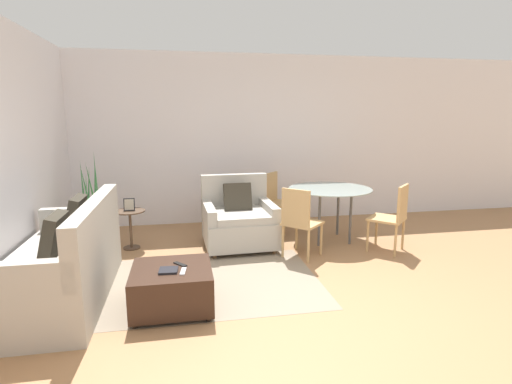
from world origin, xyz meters
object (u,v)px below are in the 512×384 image
ottoman (172,286)px  potted_plant (92,229)px  couch (64,267)px  side_table (130,222)px  picture_frame (129,205)px  armchair (239,221)px  book_stack (168,270)px  tv_remote_secondary (183,271)px  dining_chair_near_right (394,214)px  dining_table (330,194)px  dining_chair_far_left (276,198)px  dining_chair_near_left (299,218)px  tv_remote_primary (180,264)px

ottoman → potted_plant: 2.23m
couch → side_table: (0.46, 1.44, 0.04)m
picture_frame → potted_plant: bearing=169.5°
armchair → book_stack: 1.99m
armchair → tv_remote_secondary: 1.96m
armchair → dining_chair_near_right: bearing=-17.9°
armchair → dining_table: (1.31, 0.01, 0.33)m
couch → dining_chair_near_right: size_ratio=2.13×
potted_plant → picture_frame: (0.51, -0.09, 0.34)m
dining_chair_near_right → dining_chair_far_left: (-1.28, 1.28, 0.00)m
armchair → dining_chair_near_left: 0.94m
dining_table → dining_chair_far_left: size_ratio=1.30×
potted_plant → dining_chair_far_left: (2.63, 0.41, 0.25)m
side_table → picture_frame: (-0.00, 0.00, 0.24)m
dining_table → dining_chair_near_left: (-0.64, -0.64, -0.16)m
book_stack → side_table: (-0.55, 1.92, -0.04)m
potted_plant → picture_frame: size_ratio=7.97×
dining_chair_far_left → tv_remote_primary: bearing=-122.7°
tv_remote_primary → dining_chair_far_left: (1.46, 2.28, 0.11)m
ottoman → book_stack: size_ratio=4.13×
book_stack → side_table: size_ratio=0.33×
side_table → dining_chair_near_right: size_ratio=0.58×
side_table → dining_table: bearing=-2.8°
book_stack → dining_chair_near_left: 1.94m
potted_plant → armchair: bearing=-6.9°
tv_remote_secondary → dining_chair_near_right: dining_chair_near_right is taller
dining_chair_near_left → dining_chair_far_left: bearing=90.0°
potted_plant → dining_chair_near_left: bearing=-18.3°
dining_chair_far_left → dining_chair_near_left: bearing=-90.0°
dining_chair_near_left → ottoman: bearing=-145.2°
potted_plant → dining_chair_near_right: size_ratio=1.47×
dining_chair_near_right → dining_chair_far_left: bearing=135.0°
potted_plant → dining_chair_near_left: size_ratio=1.47×
picture_frame → dining_table: size_ratio=0.14×
tv_remote_primary → potted_plant: 2.21m
tv_remote_secondary → dining_table: 2.77m
picture_frame → dining_chair_near_left: (2.12, -0.77, -0.09)m
book_stack → tv_remote_secondary: size_ratio=1.03×
dining_chair_near_right → dining_chair_near_left: bearing=-180.0°
couch → dining_table: 3.49m
potted_plant → picture_frame: potted_plant is taller
couch → tv_remote_secondary: couch is taller
side_table → picture_frame: size_ratio=3.17×
potted_plant → dining_chair_near_right: potted_plant is taller
ottoman → couch: bearing=158.6°
book_stack → side_table: 2.00m
armchair → ottoman: armchair is taller
couch → picture_frame: couch is taller
armchair → side_table: 1.45m
ottoman → tv_remote_secondary: (0.11, -0.11, 0.18)m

